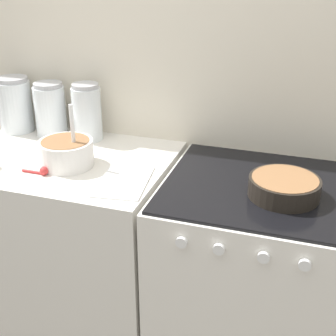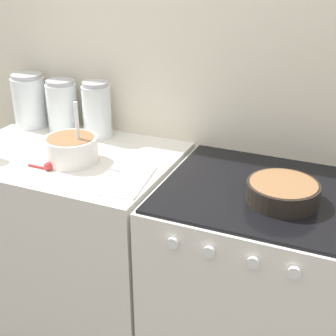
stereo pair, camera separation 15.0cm
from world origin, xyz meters
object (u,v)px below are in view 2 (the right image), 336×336
at_px(storage_jar_left, 30,104).
at_px(storage_jar_right, 97,114).
at_px(stove, 249,285).
at_px(storage_jar_middle, 63,110).
at_px(mixing_bowl, 71,148).
at_px(baking_pan, 283,192).

distance_m(storage_jar_left, storage_jar_right, 0.39).
height_order(stove, storage_jar_middle, storage_jar_middle).
relative_size(mixing_bowl, storage_jar_middle, 1.04).
height_order(mixing_bowl, storage_jar_right, same).
height_order(stove, mixing_bowl, mixing_bowl).
distance_m(baking_pan, storage_jar_left, 1.37).
bearing_deg(stove, baking_pan, -31.72).
bearing_deg(baking_pan, stove, 148.28).
height_order(stove, baking_pan, baking_pan).
xyz_separation_m(storage_jar_left, storage_jar_middle, (0.20, 0.00, -0.00)).
bearing_deg(storage_jar_middle, baking_pan, -14.79).
xyz_separation_m(baking_pan, storage_jar_middle, (-1.14, 0.30, 0.07)).
relative_size(stove, mixing_bowl, 3.38).
xyz_separation_m(stove, storage_jar_middle, (-1.04, 0.24, 0.56)).
distance_m(stove, storage_jar_middle, 1.21).
height_order(mixing_bowl, baking_pan, mixing_bowl).
bearing_deg(storage_jar_left, stove, -10.94).
bearing_deg(storage_jar_left, mixing_bowl, -34.08).
xyz_separation_m(stove, mixing_bowl, (-0.79, -0.06, 0.52)).
xyz_separation_m(baking_pan, storage_jar_left, (-1.33, 0.30, 0.08)).
xyz_separation_m(storage_jar_left, storage_jar_right, (0.39, -0.00, 0.00)).
bearing_deg(mixing_bowl, storage_jar_middle, 129.49).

